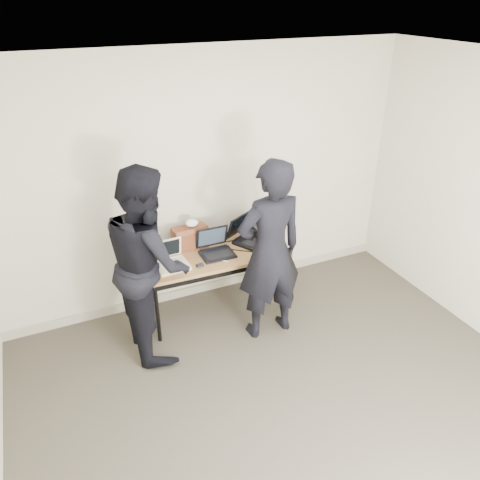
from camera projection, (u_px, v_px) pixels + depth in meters
room at (326, 295)px, 3.09m from camera, size 4.60×4.60×2.80m
desk at (214, 259)px, 4.85m from camera, size 1.52×0.70×0.72m
laptop_beige at (171, 261)px, 4.60m from camera, size 0.32×0.31×0.25m
laptop_center at (215, 248)px, 4.82m from camera, size 0.34×0.33×0.26m
laptop_right at (247, 234)px, 5.07m from camera, size 0.50×0.49×0.27m
leather_satchel at (190, 237)px, 4.88m from camera, size 0.37×0.20×0.25m
tissue at (192, 223)px, 4.82m from camera, size 0.14×0.12×0.08m
equipment_box at (261, 228)px, 5.17m from camera, size 0.30×0.26×0.16m
power_brick at (200, 265)px, 4.60m from camera, size 0.07×0.05×0.03m
cables at (223, 252)px, 4.86m from camera, size 1.14×0.41×0.01m
person_typist at (270, 252)px, 4.44m from camera, size 0.69×0.46×1.86m
person_observer at (148, 262)px, 4.28m from camera, size 0.72×0.91×1.86m
baseboard at (210, 286)px, 5.51m from camera, size 4.50×0.03×0.10m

